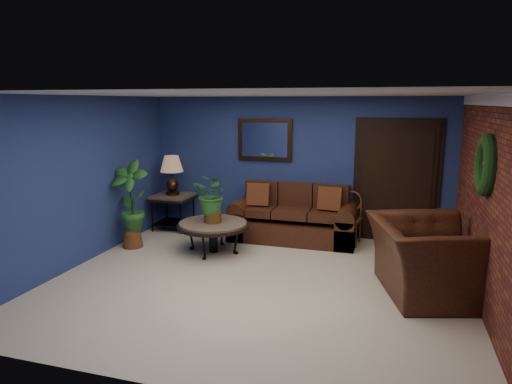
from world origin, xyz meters
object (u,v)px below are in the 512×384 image
(sofa, at_px, (294,221))
(table_lamp, at_px, (172,170))
(end_table, at_px, (173,203))
(side_chair, at_px, (350,214))
(armchair, at_px, (427,258))
(coffee_table, at_px, (213,226))

(sofa, bearing_deg, table_lamp, -179.21)
(end_table, relative_size, side_chair, 0.81)
(armchair, bearing_deg, side_chair, 14.51)
(sofa, bearing_deg, armchair, -41.73)
(table_lamp, height_order, side_chair, table_lamp)
(sofa, relative_size, coffee_table, 1.89)
(sofa, height_order, end_table, sofa)
(armchair, bearing_deg, coffee_table, 60.26)
(end_table, xyz_separation_m, table_lamp, (-0.00, 0.00, 0.62))
(sofa, bearing_deg, end_table, -179.21)
(sofa, relative_size, end_table, 2.97)
(end_table, bearing_deg, sofa, 0.79)
(coffee_table, height_order, armchair, armchair)
(sofa, bearing_deg, side_chair, 2.00)
(sofa, xyz_separation_m, armchair, (2.10, -1.87, 0.15))
(sofa, distance_m, armchair, 2.81)
(end_table, bearing_deg, armchair, -22.45)
(end_table, bearing_deg, table_lamp, 116.57)
(sofa, xyz_separation_m, side_chair, (0.97, 0.03, 0.19))
(side_chair, relative_size, armchair, 0.62)
(table_lamp, bearing_deg, sofa, 0.79)
(side_chair, bearing_deg, armchair, -52.13)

